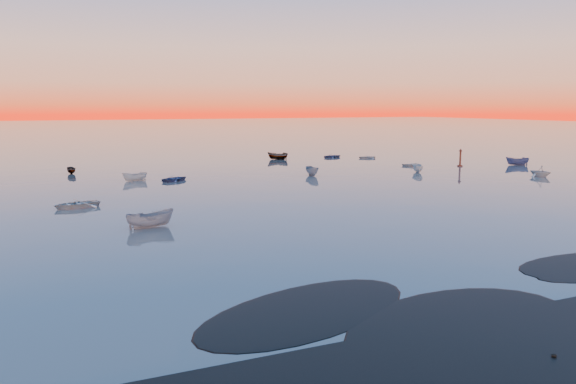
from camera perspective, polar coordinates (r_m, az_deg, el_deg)
ground at (r=125.46m, az=-13.90°, el=3.86°), size 600.00×600.00×0.00m
mud_lobes at (r=32.58m, az=19.64°, el=-9.98°), size 140.00×6.00×0.07m
moored_fleet at (r=79.82m, az=-7.96°, el=1.35°), size 124.00×58.00×1.20m
boat_near_center at (r=48.94m, az=-13.79°, el=-3.51°), size 2.18×4.29×1.43m
boat_near_right at (r=89.26m, az=24.22°, el=1.44°), size 3.63×2.06×1.20m
channel_marker at (r=99.36m, az=17.10°, el=3.22°), size 0.88×0.88×3.15m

